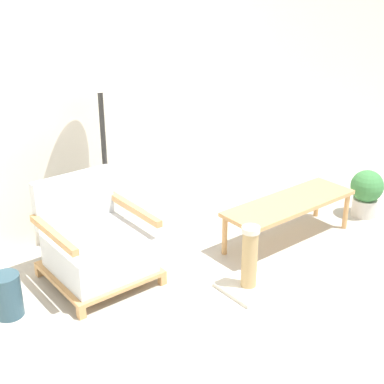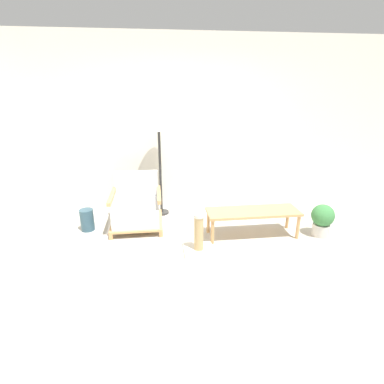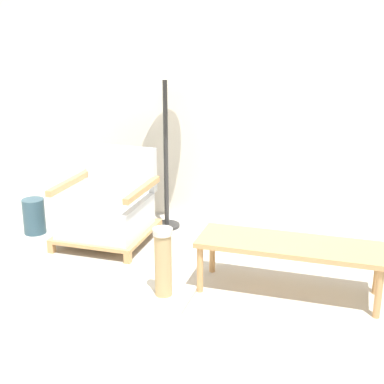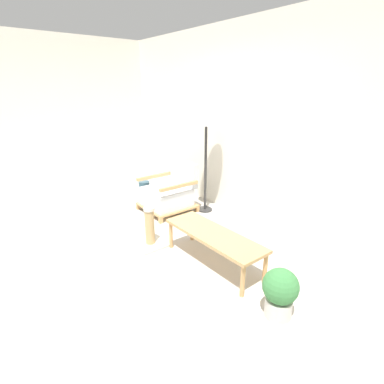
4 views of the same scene
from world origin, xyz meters
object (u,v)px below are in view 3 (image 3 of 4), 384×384
armchair (108,210)px  coffee_table (290,248)px  scratching_post (163,275)px  vase (34,216)px  floor_lamp (165,67)px

armchair → coffee_table: (1.57, -0.48, 0.05)m
coffee_table → scratching_post: (-0.78, -0.33, -0.16)m
vase → floor_lamp: bearing=24.3°
vase → armchair: bearing=3.1°
armchair → scratching_post: (0.79, -0.81, -0.10)m
floor_lamp → coffee_table: bearing=-37.4°
coffee_table → vase: size_ratio=3.99×
floor_lamp → vase: bearing=-155.7°
armchair → coffee_table: 1.64m
vase → scratching_post: size_ratio=0.61×
armchair → coffee_table: bearing=-17.1°
floor_lamp → scratching_post: (0.42, -1.25, -1.24)m
coffee_table → vase: bearing=168.9°
armchair → scratching_post: bearing=-45.8°
armchair → floor_lamp: floor_lamp is taller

